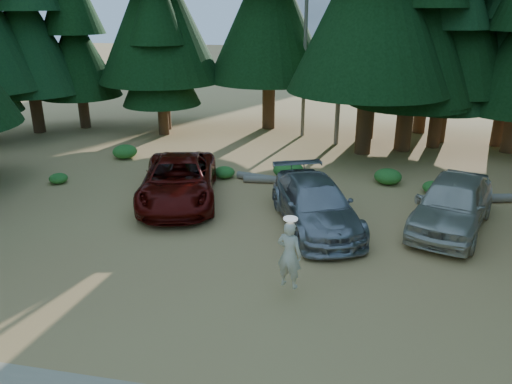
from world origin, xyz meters
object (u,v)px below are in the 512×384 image
log_mid (285,180)px  log_right (483,198)px  red_pickup (179,180)px  frisbee_player (289,254)px  silver_minivan_center (316,204)px  silver_minivan_right (453,203)px  log_left (285,181)px

log_mid → log_right: log_right is taller
red_pickup → log_mid: bearing=21.0°
log_mid → frisbee_player: bearing=-86.2°
silver_minivan_center → log_mid: 4.39m
silver_minivan_right → silver_minivan_center: bearing=-151.2°
red_pickup → silver_minivan_right: 9.88m
log_mid → silver_minivan_right: bearing=-33.3°
silver_minivan_right → log_right: bearing=78.4°
red_pickup → frisbee_player: frisbee_player is taller
frisbee_player → log_left: size_ratio=0.43×
log_right → frisbee_player: bearing=-143.2°
silver_minivan_center → log_left: (-1.59, 3.90, -0.64)m
log_left → log_mid: log_left is taller
red_pickup → silver_minivan_center: red_pickup is taller
silver_minivan_right → log_left: 6.92m
log_mid → log_right: 7.78m
log_left → log_mid: (-0.02, 0.13, -0.01)m
frisbee_player → red_pickup: bearing=-31.2°
silver_minivan_right → log_left: (-6.11, 3.17, -0.75)m
red_pickup → silver_minivan_right: silver_minivan_right is taller
frisbee_player → log_right: size_ratio=0.37×
silver_minivan_center → silver_minivan_right: size_ratio=1.03×
red_pickup → frisbee_player: (5.06, -5.83, 0.37)m
silver_minivan_right → log_left: bearing=172.2°
silver_minivan_center → log_left: silver_minivan_center is taller
silver_minivan_right → log_mid: silver_minivan_right is taller
red_pickup → log_right: bearing=-4.6°
log_right → red_pickup: bearing=176.3°
silver_minivan_center → log_right: silver_minivan_center is taller
log_mid → log_right: bearing=-9.5°
frisbee_player → log_right: bearing=-111.2°
silver_minivan_right → log_mid: bearing=171.3°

